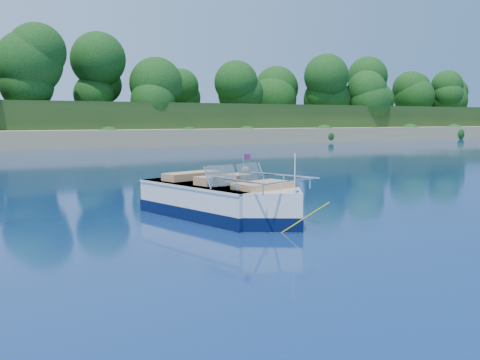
# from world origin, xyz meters

# --- Properties ---
(ground) EXTENTS (160.00, 160.00, 0.00)m
(ground) POSITION_xyz_m (0.00, 0.00, 0.00)
(ground) COLOR #0A1C4C
(ground) RESTS_ON ground
(treeline) EXTENTS (150.00, 7.12, 8.19)m
(treeline) POSITION_xyz_m (0.04, 41.01, 5.55)
(treeline) COLOR black
(treeline) RESTS_ON ground
(motorboat) EXTENTS (2.96, 5.64, 1.92)m
(motorboat) POSITION_xyz_m (1.54, 0.89, 0.37)
(motorboat) COLOR white
(motorboat) RESTS_ON ground
(tow_tube) EXTENTS (1.86, 1.86, 0.40)m
(tow_tube) POSITION_xyz_m (3.07, 2.92, 0.10)
(tow_tube) COLOR #F2A510
(tow_tube) RESTS_ON ground
(boy) EXTENTS (0.54, 0.82, 1.49)m
(boy) POSITION_xyz_m (3.08, 2.85, 0.00)
(boy) COLOR tan
(boy) RESTS_ON ground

